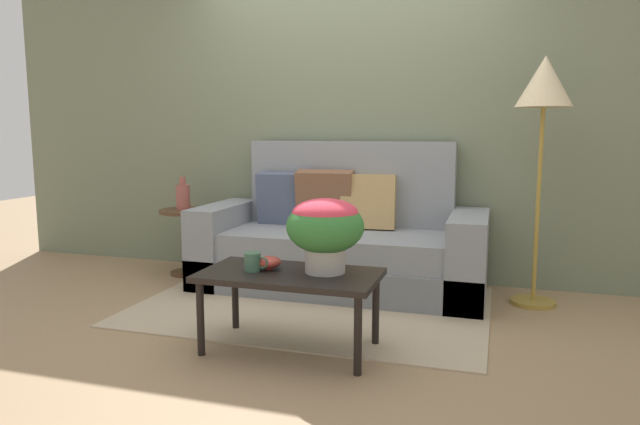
% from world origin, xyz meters
% --- Properties ---
extents(ground_plane, '(14.00, 14.00, 0.00)m').
position_xyz_m(ground_plane, '(0.00, 0.00, 0.00)').
color(ground_plane, '#997A56').
extents(wall_back, '(6.40, 0.12, 2.90)m').
position_xyz_m(wall_back, '(0.00, 1.13, 1.45)').
color(wall_back, slate).
rests_on(wall_back, ground).
extents(area_rug, '(2.36, 1.62, 0.01)m').
position_xyz_m(area_rug, '(0.00, 0.14, 0.01)').
color(area_rug, tan).
rests_on(area_rug, ground).
extents(couch, '(2.16, 0.86, 1.12)m').
position_xyz_m(couch, '(0.05, 0.67, 0.34)').
color(couch, slate).
rests_on(couch, ground).
extents(coffee_table, '(0.97, 0.53, 0.44)m').
position_xyz_m(coffee_table, '(0.13, -0.64, 0.39)').
color(coffee_table, black).
rests_on(coffee_table, ground).
extents(side_table, '(0.42, 0.42, 0.55)m').
position_xyz_m(side_table, '(-1.29, 0.69, 0.38)').
color(side_table, '#4C331E').
rests_on(side_table, ground).
extents(floor_lamp, '(0.37, 0.37, 1.70)m').
position_xyz_m(floor_lamp, '(1.46, 0.66, 1.43)').
color(floor_lamp, olive).
rests_on(floor_lamp, ground).
extents(potted_plant, '(0.42, 0.42, 0.40)m').
position_xyz_m(potted_plant, '(0.31, -0.58, 0.70)').
color(potted_plant, '#B7B2A8').
rests_on(potted_plant, coffee_table).
extents(coffee_mug, '(0.14, 0.09, 0.10)m').
position_xyz_m(coffee_mug, '(-0.07, -0.67, 0.49)').
color(coffee_mug, '#3D664C').
rests_on(coffee_mug, coffee_table).
extents(snack_bowl, '(0.15, 0.15, 0.07)m').
position_xyz_m(snack_bowl, '(-0.01, -0.61, 0.48)').
color(snack_bowl, '#B2382D').
rests_on(snack_bowl, coffee_table).
extents(table_vase, '(0.12, 0.12, 0.27)m').
position_xyz_m(table_vase, '(-1.30, 0.68, 0.66)').
color(table_vase, '#934C42').
rests_on(table_vase, side_table).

